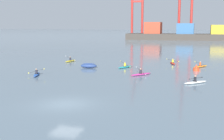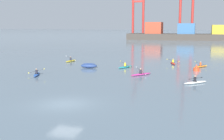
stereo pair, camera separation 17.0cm
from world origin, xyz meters
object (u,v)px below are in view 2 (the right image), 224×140
object	(u,v)px
gantry_crane_west	(138,8)
kayak_red	(173,63)
gantry_crane_west_mid	(187,4)
capsized_dinghy	(89,66)
kayak_teal	(125,67)
container_barge	(185,34)
kayak_white	(195,82)
kayak_blue	(37,74)
kayak_yellow	(71,61)
channel_buoy	(196,69)
kayak_orange	(201,66)
kayak_magenta	(141,74)

from	to	relation	value
gantry_crane_west	kayak_red	xyz separation A→B (m)	(27.20, -98.08, -15.10)
gantry_crane_west_mid	capsized_dinghy	size ratio (longest dim) A/B	13.41
capsized_dinghy	kayak_teal	size ratio (longest dim) A/B	0.82
container_barge	gantry_crane_west	distance (m)	31.13
gantry_crane_west	kayak_teal	size ratio (longest dim) A/B	9.35
gantry_crane_west	kayak_white	size ratio (longest dim) A/B	10.91
container_barge	kayak_blue	bearing A→B (deg)	-97.91
gantry_crane_west	capsized_dinghy	world-z (taller)	gantry_crane_west
kayak_yellow	kayak_white	world-z (taller)	kayak_yellow
channel_buoy	kayak_orange	distance (m)	4.13
capsized_dinghy	container_barge	bearing A→B (deg)	83.93
kayak_yellow	kayak_red	world-z (taller)	kayak_yellow
container_barge	kayak_red	xyz separation A→B (m)	(2.37, -84.21, -2.45)
kayak_teal	kayak_blue	distance (m)	14.13
channel_buoy	kayak_blue	bearing A→B (deg)	-153.41
kayak_magenta	channel_buoy	bearing A→B (deg)	40.15
kayak_magenta	kayak_orange	world-z (taller)	kayak_magenta
container_barge	capsized_dinghy	bearing A→B (deg)	-96.07
kayak_teal	kayak_red	xyz separation A→B (m)	(6.78, 6.91, 0.00)
capsized_dinghy	kayak_white	bearing A→B (deg)	-25.41
container_barge	kayak_white	distance (m)	100.99
gantry_crane_west	kayak_orange	size ratio (longest dim) A/B	9.98
gantry_crane_west_mid	capsized_dinghy	bearing A→B (deg)	-95.49
kayak_magenta	capsized_dinghy	bearing A→B (deg)	155.76
channel_buoy	kayak_white	size ratio (longest dim) A/B	0.35
kayak_blue	kayak_magenta	bearing A→B (deg)	17.71
capsized_dinghy	channel_buoy	bearing A→B (deg)	6.42
kayak_orange	kayak_yellow	xyz separation A→B (m)	(-23.04, 0.53, 0.00)
container_barge	gantry_crane_west	bearing A→B (deg)	150.81
kayak_magenta	kayak_white	distance (m)	8.01
container_barge	kayak_red	distance (m)	84.28
kayak_orange	kayak_yellow	size ratio (longest dim) A/B	0.90
kayak_white	gantry_crane_west	bearing A→B (deg)	105.27
kayak_yellow	kayak_teal	bearing A→B (deg)	-21.47
container_barge	kayak_red	bearing A→B (deg)	-88.39
kayak_orange	kayak_blue	xyz separation A→B (m)	(-21.11, -14.34, 0.00)
kayak_teal	kayak_white	world-z (taller)	kayak_teal
capsized_dinghy	kayak_blue	size ratio (longest dim) A/B	0.81
capsized_dinghy	kayak_magenta	size ratio (longest dim) A/B	0.90
kayak_red	kayak_white	bearing A→B (deg)	-76.12
gantry_crane_west_mid	kayak_blue	size ratio (longest dim) A/B	10.88
kayak_magenta	container_barge	bearing A→B (deg)	89.60
capsized_dinghy	kayak_magenta	bearing A→B (deg)	-24.24
gantry_crane_west	kayak_white	bearing A→B (deg)	-74.73
gantry_crane_west_mid	kayak_red	size ratio (longest dim) A/B	10.66
kayak_orange	kayak_yellow	bearing A→B (deg)	178.69
kayak_yellow	kayak_red	xyz separation A→B (m)	(18.39, 2.34, -0.00)
gantry_crane_west	channel_buoy	xyz separation A→B (m)	(31.24, -105.03, -14.92)
kayak_teal	kayak_red	distance (m)	9.68
channel_buoy	kayak_blue	world-z (taller)	channel_buoy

